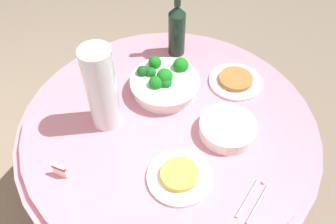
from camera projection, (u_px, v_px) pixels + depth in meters
name	position (u px, v px, depth m)	size (l,w,h in m)	color
ground_plane	(168.00, 208.00, 1.92)	(6.00, 6.00, 0.00)	gray
buffet_table	(168.00, 171.00, 1.64)	(1.16, 1.16, 0.74)	maroon
broccoli_bowl	(165.00, 83.00, 1.44)	(0.28, 0.28, 0.12)	white
plate_stack	(228.00, 128.00, 1.31)	(0.21, 0.21, 0.05)	white
wine_bottle	(177.00, 28.00, 1.53)	(0.07, 0.07, 0.34)	#193123
decorative_fruit_vase	(102.00, 92.00, 1.25)	(0.11, 0.11, 0.34)	silver
serving_tongs	(254.00, 199.00, 1.15)	(0.10, 0.17, 0.01)	silver
food_plate_fried_egg	(179.00, 176.00, 1.19)	(0.22, 0.22, 0.03)	white
food_plate_peanuts	(236.00, 81.00, 1.49)	(0.22, 0.22, 0.03)	white
label_placard_front	(60.00, 170.00, 1.18)	(0.05, 0.03, 0.05)	white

